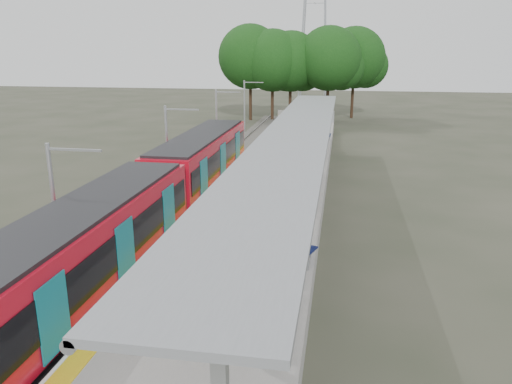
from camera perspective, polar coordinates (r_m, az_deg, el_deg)
trackbed at (r=30.92m, az=-6.11°, el=0.16°), size 3.00×70.00×0.24m
platform at (r=29.94m, az=2.19°, el=0.47°), size 6.00×50.00×1.00m
tactile_strip at (r=30.22m, az=-2.60°, el=1.62°), size 0.60×50.00×0.02m
end_fence at (r=54.12m, az=5.71°, el=8.63°), size 6.00×0.10×1.20m
train at (r=23.86m, az=-10.85°, el=-0.02°), size 2.74×27.60×3.62m
canopy at (r=25.25m, az=4.77°, el=6.10°), size 3.27×38.00×3.66m
tree_cluster at (r=62.10m, az=5.04°, el=14.92°), size 20.03×11.94×11.44m
catenary_masts at (r=29.86m, az=-9.97°, el=4.95°), size 2.08×48.16×5.40m
bench_near at (r=18.32m, az=5.43°, el=-6.64°), size 0.88×1.45×0.95m
bench_mid at (r=18.98m, az=3.25°, el=-5.42°), size 0.77×1.74×1.15m
bench_far at (r=43.35m, az=8.14°, el=6.60°), size 0.47×1.47×1.00m
info_pillar_near at (r=13.66m, az=-1.13°, el=-13.48°), size 0.42×0.42×1.88m
info_pillar_far at (r=27.67m, az=2.88°, el=2.03°), size 0.44×0.44×1.94m
litter_bin at (r=28.89m, az=3.76°, el=1.75°), size 0.48×0.48×0.84m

